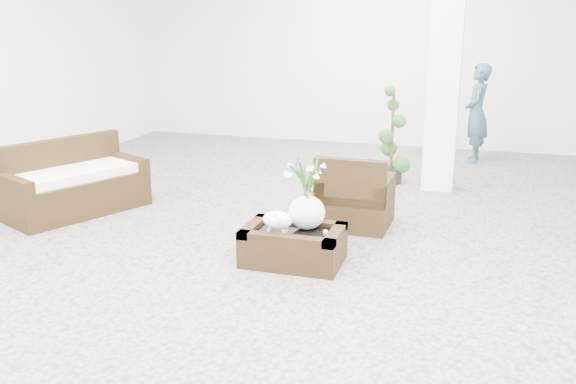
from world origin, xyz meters
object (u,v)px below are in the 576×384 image
(loveseat, at_px, (75,178))
(topiary, at_px, (392,136))
(coffee_table, at_px, (293,247))
(armchair, at_px, (356,190))

(loveseat, height_order, topiary, topiary)
(loveseat, distance_m, topiary, 4.11)
(coffee_table, relative_size, loveseat, 0.57)
(coffee_table, xyz_separation_m, loveseat, (-2.86, 0.75, 0.26))
(coffee_table, height_order, loveseat, loveseat)
(armchair, xyz_separation_m, topiary, (0.11, 1.94, 0.25))
(coffee_table, xyz_separation_m, armchair, (0.33, 1.25, 0.25))
(armchair, relative_size, loveseat, 0.51)
(armchair, relative_size, topiary, 0.62)
(armchair, height_order, loveseat, loveseat)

